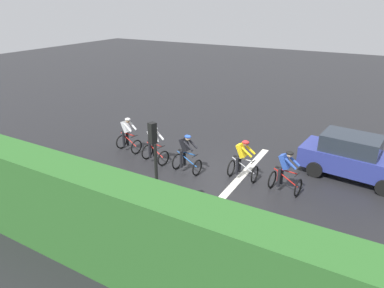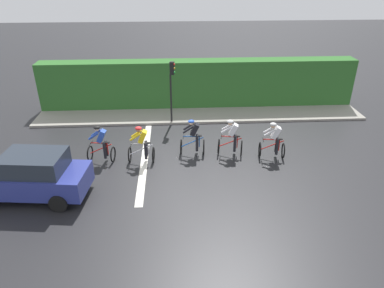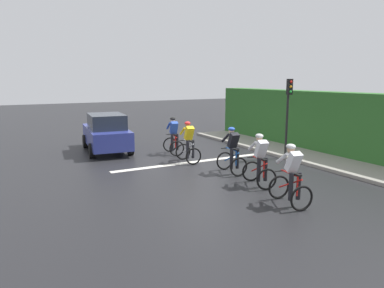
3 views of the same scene
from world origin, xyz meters
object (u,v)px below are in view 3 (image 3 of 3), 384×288
Objects in this scene: cyclist_trailing at (174,137)px; cyclist_fourth at (189,143)px; cyclist_lead at (291,176)px; car_navy at (106,133)px; cyclist_second at (260,161)px; cyclist_mid at (232,151)px; traffic_light_near_crossing at (288,106)px.

cyclist_fourth is at bearing 84.68° from cyclist_trailing.
cyclist_lead and cyclist_fourth have the same top height.
cyclist_trailing is at bearing 140.33° from car_navy.
cyclist_second is 1.00× the size of cyclist_mid.
car_navy is at bearing -58.64° from cyclist_fourth.
cyclist_fourth is 4.43m from traffic_light_near_crossing.
traffic_light_near_crossing reaches higher than cyclist_fourth.
cyclist_trailing is (0.42, -3.97, 0.00)m from cyclist_mid.
cyclist_second and cyclist_trailing have the same top height.
car_navy is at bearing -70.26° from cyclist_second.
cyclist_lead is 1.00× the size of cyclist_trailing.
cyclist_second is at bearing 85.79° from cyclist_mid.
cyclist_fourth is 1.00× the size of cyclist_trailing.
cyclist_mid is 0.39× the size of car_navy.
cyclist_second is at bearing 36.25° from traffic_light_near_crossing.
car_navy is (2.89, -6.02, 0.08)m from cyclist_mid.
car_navy is 1.27× the size of traffic_light_near_crossing.
cyclist_mid and cyclist_fourth have the same top height.
cyclist_trailing is 3.21m from car_navy.
cyclist_second is 1.69m from cyclist_mid.
cyclist_second is 0.50× the size of traffic_light_near_crossing.
cyclist_lead is at bearing 81.60° from cyclist_mid.
cyclist_lead is 1.00× the size of cyclist_fourth.
traffic_light_near_crossing is (-3.82, 3.08, 1.43)m from cyclist_trailing.
traffic_light_near_crossing is at bearing 140.83° from car_navy.
traffic_light_near_crossing is (-3.40, -0.90, 1.43)m from cyclist_mid.
traffic_light_near_crossing is at bearing 141.15° from cyclist_trailing.
cyclist_fourth is 1.75m from cyclist_trailing.
cyclist_trailing is at bearing -90.72° from cyclist_lead.
cyclist_second is 0.39× the size of car_navy.
traffic_light_near_crossing is at bearing -143.75° from cyclist_second.
cyclist_second is (-0.39, -1.79, 0.00)m from cyclist_lead.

